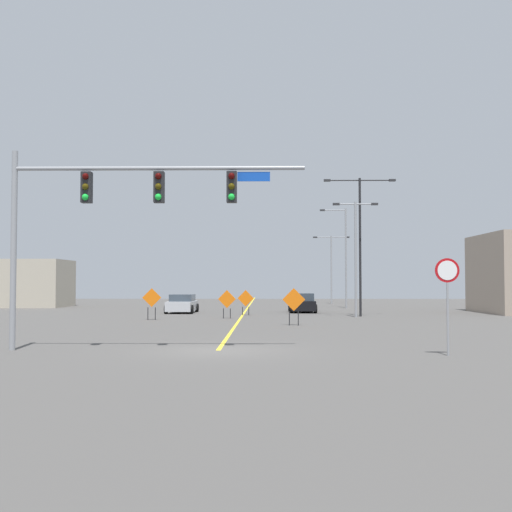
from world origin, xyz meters
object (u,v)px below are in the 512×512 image
Objects in this scene: street_lamp_far_right at (344,253)px; car_black_distant at (302,303)px; construction_sign_median_near at (246,300)px; traffic_signal_assembly at (117,202)px; construction_sign_right_lane at (227,301)px; construction_sign_median_far at (152,300)px; street_lamp_mid_left at (360,234)px; construction_sign_right_shoulder at (294,302)px; car_silver_mid at (182,304)px; street_lamp_mid_right at (356,249)px; stop_sign at (447,287)px; street_lamp_far_left at (331,263)px.

street_lamp_far_right reaches higher than car_black_distant.
traffic_signal_assembly is at bearing -99.09° from construction_sign_median_near.
car_black_distant is (4.15, 4.49, -0.40)m from construction_sign_median_near.
traffic_signal_assembly is 5.57× the size of construction_sign_right_lane.
construction_sign_median_far is at bearing -160.34° from construction_sign_right_lane.
street_lamp_mid_left is (-0.58, -13.63, 0.65)m from street_lamp_far_right.
car_black_distant is at bearing 85.00° from construction_sign_right_shoulder.
traffic_signal_assembly is 1.07× the size of street_lamp_mid_left.
construction_sign_right_lane reaches higher than car_silver_mid.
street_lamp_mid_right is 9.09m from construction_sign_right_lane.
car_black_distant is (5.21, 8.39, -0.44)m from construction_sign_right_lane.
car_black_distant is at bearing 6.66° from car_silver_mid.
stop_sign reaches higher than construction_sign_right_lane.
street_lamp_far_right is at bearing 86.01° from street_lamp_mid_right.
construction_sign_right_lane is at bearing 19.66° from construction_sign_median_far.
car_silver_mid is 1.02× the size of car_black_distant.
traffic_signal_assembly is 2.35× the size of car_silver_mid.
construction_sign_median_far reaches higher than car_black_distant.
construction_sign_right_lane is at bearing 121.47° from construction_sign_right_shoulder.
construction_sign_right_lane is (-9.37, -27.39, -3.22)m from street_lamp_far_left.
construction_sign_median_far is (-12.55, 18.65, -0.90)m from stop_sign.
car_silver_mid is at bearing -146.02° from street_lamp_far_right.
construction_sign_right_lane is 0.43× the size of car_black_distant.
stop_sign is 0.33× the size of street_lamp_mid_left.
construction_sign_median_far is 4.73m from construction_sign_right_lane.
construction_sign_median_far is (-13.83, -28.99, -3.11)m from street_lamp_far_left.
street_lamp_mid_right is 25.85m from street_lamp_far_left.
car_silver_mid is (-3.77, 7.34, -0.46)m from construction_sign_right_lane.
construction_sign_right_lane is at bearing 111.80° from stop_sign.
stop_sign is 23.04m from street_lamp_mid_left.
construction_sign_right_shoulder reaches higher than construction_sign_median_far.
construction_sign_right_shoulder is 10.70m from construction_sign_median_near.
construction_sign_median_far is at bearing 150.13° from construction_sign_right_shoulder.
car_black_distant is (-2.89, 28.63, -1.45)m from stop_sign.
street_lamp_mid_left reaches higher than traffic_signal_assembly.
traffic_signal_assembly is at bearing -105.96° from car_black_distant.
street_lamp_mid_left is 14.26m from car_silver_mid.
car_silver_mid is (-12.09, 5.77, -3.81)m from street_lamp_mid_right.
street_lamp_mid_left is 14.48m from construction_sign_median_far.
street_lamp_far_left is 24.26m from car_silver_mid.
car_black_distant is (8.98, 1.05, 0.02)m from car_silver_mid.
construction_sign_median_far is 8.97m from car_silver_mid.
traffic_signal_assembly is 24.22m from street_lamp_mid_left.
street_lamp_mid_right is 8.39m from car_black_distant.
stop_sign is at bearing -56.05° from construction_sign_median_far.
street_lamp_mid_left is 2.24× the size of car_black_distant.
street_lamp_mid_left is at bearing -58.84° from car_black_distant.
construction_sign_median_far is (-12.77, -3.16, -3.24)m from street_lamp_mid_right.
street_lamp_mid_left reaches higher than construction_sign_right_shoulder.
construction_sign_median_far is at bearing -134.08° from car_black_distant.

